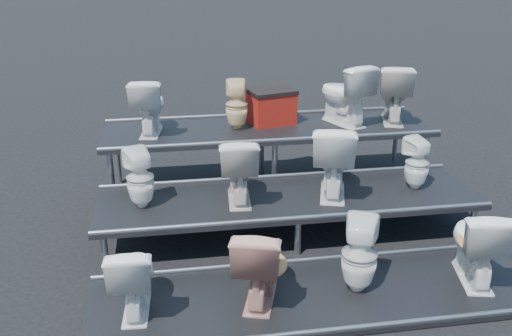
{
  "coord_description": "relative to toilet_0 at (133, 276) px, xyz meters",
  "views": [
    {
      "loc": [
        -1.28,
        -5.64,
        3.09
      ],
      "look_at": [
        -0.35,
        0.1,
        0.78
      ],
      "focal_mm": 40.0,
      "sensor_mm": 36.0,
      "label": 1
    }
  ],
  "objects": [
    {
      "name": "ground",
      "position": [
        1.65,
        1.3,
        -0.4
      ],
      "size": [
        80.0,
        80.0,
        0.0
      ],
      "primitive_type": "plane",
      "color": "black",
      "rests_on": "ground"
    },
    {
      "name": "tier_front",
      "position": [
        1.65,
        0.0,
        -0.37
      ],
      "size": [
        4.2,
        1.2,
        0.06
      ],
      "primitive_type": "cube",
      "color": "black",
      "rests_on": "ground"
    },
    {
      "name": "tier_mid",
      "position": [
        1.65,
        1.3,
        -0.17
      ],
      "size": [
        4.2,
        1.2,
        0.46
      ],
      "primitive_type": "cube",
      "color": "black",
      "rests_on": "ground"
    },
    {
      "name": "tier_back",
      "position": [
        1.65,
        2.6,
        0.03
      ],
      "size": [
        4.2,
        1.2,
        0.86
      ],
      "primitive_type": "cube",
      "color": "black",
      "rests_on": "ground"
    },
    {
      "name": "toilet_0",
      "position": [
        0.0,
        0.0,
        0.0
      ],
      "size": [
        0.42,
        0.69,
        0.69
      ],
      "primitive_type": "imported",
      "rotation": [
        0.0,
        0.0,
        3.08
      ],
      "color": "white",
      "rests_on": "tier_front"
    },
    {
      "name": "toilet_1",
      "position": [
        1.11,
        0.0,
        0.04
      ],
      "size": [
        0.63,
        0.84,
        0.76
      ],
      "primitive_type": "imported",
      "rotation": [
        0.0,
        0.0,
        2.84
      ],
      "color": "tan",
      "rests_on": "tier_front"
    },
    {
      "name": "toilet_2",
      "position": [
        2.04,
        0.0,
        0.02
      ],
      "size": [
        0.44,
        0.44,
        0.73
      ],
      "primitive_type": "imported",
      "rotation": [
        0.0,
        0.0,
        2.73
      ],
      "color": "white",
      "rests_on": "tier_front"
    },
    {
      "name": "toilet_3",
      "position": [
        3.19,
        0.0,
        0.05
      ],
      "size": [
        0.59,
        0.84,
        0.78
      ],
      "primitive_type": "imported",
      "rotation": [
        0.0,
        0.0,
        2.92
      ],
      "color": "white",
      "rests_on": "tier_front"
    },
    {
      "name": "toilet_4",
      "position": [
        0.05,
        1.3,
        0.38
      ],
      "size": [
        0.38,
        0.38,
        0.65
      ],
      "primitive_type": "imported",
      "rotation": [
        0.0,
        0.0,
        3.5
      ],
      "color": "white",
      "rests_on": "tier_mid"
    },
    {
      "name": "toilet_5",
      "position": [
        1.09,
        1.3,
        0.43
      ],
      "size": [
        0.47,
        0.75,
        0.74
      ],
      "primitive_type": "imported",
      "rotation": [
        0.0,
        0.0,
        3.06
      ],
      "color": "beige",
      "rests_on": "tier_mid"
    },
    {
      "name": "toilet_6",
      "position": [
        2.15,
        1.3,
        0.47
      ],
      "size": [
        0.68,
        0.91,
        0.83
      ],
      "primitive_type": "imported",
      "rotation": [
        0.0,
        0.0,
        2.85
      ],
      "color": "white",
      "rests_on": "tier_mid"
    },
    {
      "name": "toilet_7",
      "position": [
        3.14,
        1.3,
        0.36
      ],
      "size": [
        0.35,
        0.35,
        0.6
      ],
      "primitive_type": "imported",
      "rotation": [
        0.0,
        0.0,
        3.49
      ],
      "color": "white",
      "rests_on": "tier_mid"
    },
    {
      "name": "toilet_8",
      "position": [
        0.16,
        2.6,
        0.81
      ],
      "size": [
        0.48,
        0.74,
        0.71
      ],
      "primitive_type": "imported",
      "rotation": [
        0.0,
        0.0,
        3.01
      ],
      "color": "white",
      "rests_on": "tier_back"
    },
    {
      "name": "toilet_9",
      "position": [
        1.25,
        2.6,
        0.77
      ],
      "size": [
        0.31,
        0.31,
        0.63
      ],
      "primitive_type": "imported",
      "rotation": [
        0.0,
        0.0,
        3.06
      ],
      "color": "beige",
      "rests_on": "tier_back"
    },
    {
      "name": "toilet_10",
      "position": [
        2.66,
        2.6,
        0.86
      ],
      "size": [
        0.71,
        0.89,
        0.8
      ],
      "primitive_type": "imported",
      "rotation": [
        0.0,
        0.0,
        3.53
      ],
      "color": "white",
      "rests_on": "tier_back"
    },
    {
      "name": "toilet_11",
      "position": [
        3.34,
        2.6,
        0.84
      ],
      "size": [
        0.64,
        0.85,
        0.77
      ],
      "primitive_type": "imported",
      "rotation": [
        0.0,
        0.0,
        2.84
      ],
      "color": "beige",
      "rests_on": "tier_back"
    },
    {
      "name": "red_crate",
      "position": [
        1.72,
        2.78,
        0.66
      ],
      "size": [
        0.66,
        0.58,
        0.4
      ],
      "primitive_type": "cube",
      "rotation": [
        0.0,
        0.0,
        0.26
      ],
      "color": "maroon",
      "rests_on": "tier_back"
    }
  ]
}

